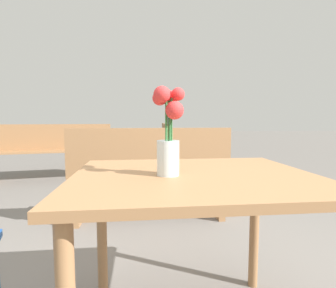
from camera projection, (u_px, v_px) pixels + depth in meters
The scene contains 6 objects.
table_front at pixel (194, 198), 1.04m from camera, with size 0.97×0.81×0.71m.
flower_vase at pixel (168, 132), 0.98m from camera, with size 0.12×0.12×0.33m.
bench_near at pixel (51, 149), 4.06m from camera, with size 1.85×0.70×0.85m.
bench_middle at pixel (150, 172), 2.34m from camera, with size 1.42×0.44×0.85m.
bench_far at pixel (160, 144), 4.91m from camera, with size 0.36×1.66×0.85m.
table_back at pixel (193, 139), 3.98m from camera, with size 0.77×0.90×0.76m.
Camera 1 is at (-0.17, -1.00, 0.92)m, focal length 28.00 mm.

